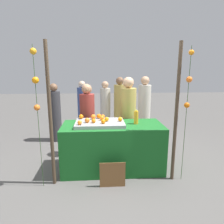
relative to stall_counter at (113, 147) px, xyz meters
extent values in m
plane|color=#565451|center=(0.00, 0.00, -0.43)|extent=(24.00, 24.00, 0.00)
cube|color=#196023|center=(0.00, 0.00, 0.00)|extent=(1.82, 0.79, 0.86)
cube|color=#9EA0A5|center=(-0.23, 0.00, 0.46)|extent=(0.87, 0.59, 0.06)
sphere|color=orange|center=(-0.24, 0.23, 0.53)|extent=(0.09, 0.09, 0.09)
sphere|color=orange|center=(-0.17, 0.25, 0.53)|extent=(0.07, 0.07, 0.07)
sphere|color=orange|center=(-0.34, -0.08, 0.53)|extent=(0.07, 0.07, 0.07)
sphere|color=orange|center=(-0.35, 0.19, 0.54)|extent=(0.09, 0.09, 0.09)
sphere|color=orange|center=(-0.57, -0.19, 0.53)|extent=(0.08, 0.08, 0.08)
sphere|color=orange|center=(-0.58, 0.23, 0.53)|extent=(0.08, 0.08, 0.08)
sphere|color=orange|center=(0.14, 0.00, 0.53)|extent=(0.08, 0.08, 0.08)
sphere|color=orange|center=(-0.11, 0.01, 0.53)|extent=(0.08, 0.08, 0.08)
sphere|color=orange|center=(-0.19, 0.10, 0.53)|extent=(0.08, 0.08, 0.08)
sphere|color=orange|center=(-0.45, -0.06, 0.53)|extent=(0.09, 0.09, 0.09)
sphere|color=orange|center=(-0.17, -0.14, 0.53)|extent=(0.08, 0.08, 0.08)
cylinder|color=gold|center=(0.43, 0.02, 0.55)|extent=(0.08, 0.08, 0.24)
cylinder|color=yellow|center=(0.43, 0.02, 0.68)|extent=(0.04, 0.04, 0.02)
cube|color=brown|center=(-0.04, -0.61, -0.23)|extent=(0.41, 0.01, 0.43)
cube|color=black|center=(-0.04, -0.59, -0.23)|extent=(0.38, 0.02, 0.40)
cylinder|color=maroon|center=(-0.49, 0.65, 0.24)|extent=(0.31, 0.31, 1.34)
sphere|color=#A87A59|center=(-0.49, 0.65, 1.01)|extent=(0.21, 0.21, 0.21)
cylinder|color=tan|center=(0.37, 0.63, 0.30)|extent=(0.34, 0.34, 1.46)
sphere|color=tan|center=(0.37, 0.63, 1.14)|extent=(0.23, 0.23, 0.23)
cylinder|color=tan|center=(0.36, 2.16, 0.27)|extent=(0.33, 0.33, 1.41)
sphere|color=brown|center=(0.36, 2.16, 1.09)|extent=(0.22, 0.22, 0.22)
cylinder|color=#384C8C|center=(-0.74, 2.60, 0.22)|extent=(0.30, 0.30, 1.29)
sphere|color=beige|center=(-0.74, 2.60, 0.96)|extent=(0.20, 0.20, 0.20)
cylinder|color=beige|center=(-0.05, 2.30, 0.22)|extent=(0.30, 0.30, 1.30)
sphere|color=tan|center=(-0.05, 2.30, 0.97)|extent=(0.20, 0.20, 0.20)
cylinder|color=beige|center=(0.97, 1.69, 0.29)|extent=(0.33, 0.33, 1.44)
sphere|color=tan|center=(0.97, 1.69, 1.12)|extent=(0.22, 0.22, 0.22)
cylinder|color=#333338|center=(-1.37, 1.63, 0.22)|extent=(0.30, 0.30, 1.29)
sphere|color=brown|center=(-1.37, 1.63, 0.96)|extent=(0.20, 0.20, 0.20)
cylinder|color=#473828|center=(-0.99, -0.44, 0.70)|extent=(0.06, 0.06, 2.25)
cylinder|color=#473828|center=(0.99, -0.44, 0.70)|extent=(0.06, 0.06, 2.25)
cylinder|color=#2D4C23|center=(-1.15, -0.50, 0.66)|extent=(0.01, 0.01, 2.19)
sphere|color=orange|center=(-1.15, -0.49, 1.66)|extent=(0.09, 0.09, 0.09)
sphere|color=orange|center=(-1.15, -0.49, 1.25)|extent=(0.10, 0.10, 0.10)
sphere|color=orange|center=(-1.16, -0.49, 0.85)|extent=(0.09, 0.09, 0.09)
cylinder|color=#2D4C23|center=(1.15, -0.45, 0.66)|extent=(0.01, 0.01, 2.19)
sphere|color=orange|center=(1.15, -0.45, 1.66)|extent=(0.08, 0.08, 0.08)
sphere|color=orange|center=(1.15, -0.45, 1.25)|extent=(0.09, 0.09, 0.09)
sphere|color=orange|center=(1.14, -0.45, 0.85)|extent=(0.09, 0.09, 0.09)
camera|label=1|loc=(-0.25, -3.45, 1.41)|focal=31.85mm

